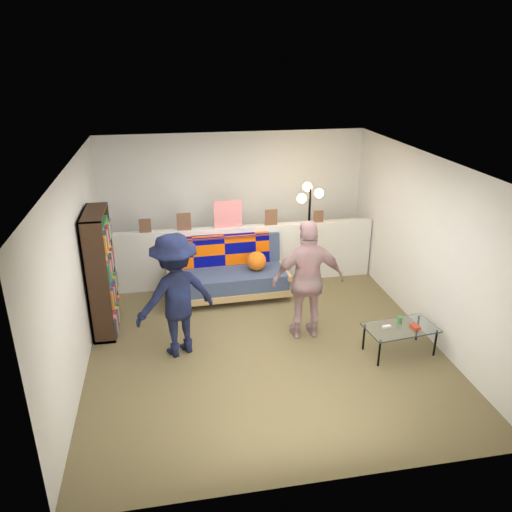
{
  "coord_description": "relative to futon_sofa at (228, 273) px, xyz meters",
  "views": [
    {
      "loc": [
        -1.12,
        -5.74,
        3.62
      ],
      "look_at": [
        0.0,
        0.4,
        1.05
      ],
      "focal_mm": 35.0,
      "sensor_mm": 36.0,
      "label": 1
    }
  ],
  "objects": [
    {
      "name": "floor_lamp",
      "position": [
        1.28,
        0.01,
        0.86
      ],
      "size": [
        0.41,
        0.34,
        1.75
      ],
      "color": "black",
      "rests_on": "ground"
    },
    {
      "name": "bookshelf",
      "position": [
        -1.82,
        -0.74,
        0.42
      ],
      "size": [
        0.29,
        0.86,
        1.71
      ],
      "color": "black",
      "rests_on": "ground"
    },
    {
      "name": "ground",
      "position": [
        0.26,
        -1.4,
        -0.38
      ],
      "size": [
        5.0,
        5.0,
        0.0
      ],
      "primitive_type": "plane",
      "color": "brown",
      "rests_on": "ground"
    },
    {
      "name": "person_left",
      "position": [
        -0.85,
        -1.51,
        0.43
      ],
      "size": [
        1.2,
        0.96,
        1.62
      ],
      "primitive_type": "imported",
      "rotation": [
        0.0,
        0.0,
        3.54
      ],
      "color": "black",
      "rests_on": "ground"
    },
    {
      "name": "ledge_decor",
      "position": [
        0.04,
        0.38,
        0.8
      ],
      "size": [
        2.97,
        0.02,
        0.45
      ],
      "color": "brown",
      "rests_on": "half_wall_ledge"
    },
    {
      "name": "futon_sofa",
      "position": [
        0.0,
        0.0,
        0.0
      ],
      "size": [
        1.93,
        0.98,
        0.82
      ],
      "color": "tan",
      "rests_on": "ground"
    },
    {
      "name": "coffee_table",
      "position": [
        1.95,
        -2.05,
        -0.03
      ],
      "size": [
        0.94,
        0.59,
        0.46
      ],
      "color": "black",
      "rests_on": "ground"
    },
    {
      "name": "room_shell",
      "position": [
        0.26,
        -0.93,
        1.29
      ],
      "size": [
        4.6,
        5.05,
        2.45
      ],
      "color": "silver",
      "rests_on": "ground"
    },
    {
      "name": "person_right",
      "position": [
        0.89,
        -1.41,
        0.44
      ],
      "size": [
        0.97,
        0.42,
        1.65
      ],
      "primitive_type": "imported",
      "rotation": [
        0.0,
        0.0,
        3.12
      ],
      "color": "pink",
      "rests_on": "ground"
    },
    {
      "name": "half_wall_ledge",
      "position": [
        0.26,
        0.4,
        0.12
      ],
      "size": [
        4.45,
        0.15,
        1.0
      ],
      "primitive_type": "cube",
      "color": "silver",
      "rests_on": "ground"
    }
  ]
}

